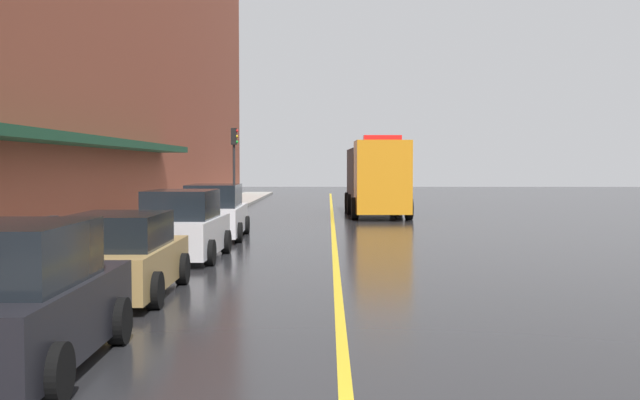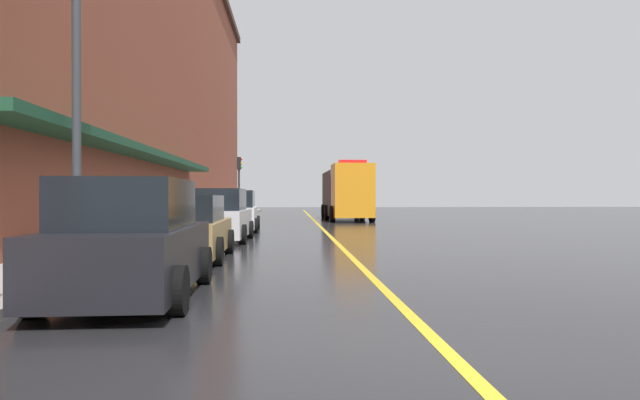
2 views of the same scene
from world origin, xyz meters
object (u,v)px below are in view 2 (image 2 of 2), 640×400
parked_car_2 (220,217)px  street_lamp_left (76,57)px  parked_car_3 (236,212)px  parking_meter_0 (133,215)px  parked_car_0 (132,243)px  traffic_light_near (239,175)px  parked_car_1 (187,229)px  utility_truck (346,193)px

parked_car_2 → street_lamp_left: bearing=165.4°
parked_car_3 → parking_meter_0: 11.04m
parked_car_2 → parked_car_3: 5.63m
parked_car_0 → parking_meter_0: parked_car_0 is taller
traffic_light_near → parked_car_1: bearing=-87.3°
utility_truck → street_lamp_left: (-8.09, -24.83, 2.60)m
utility_truck → parking_meter_0: utility_truck is taller
parked_car_0 → parked_car_3: 16.30m
street_lamp_left → traffic_light_near: 28.78m
parking_meter_0 → traffic_light_near: traffic_light_near is taller
utility_truck → traffic_light_near: bearing=-119.2°
parked_car_3 → traffic_light_near: bearing=3.1°
street_lamp_left → parked_car_2: bearing=74.5°
utility_truck → parking_meter_0: bearing=-19.5°
parked_car_0 → parked_car_2: 10.66m
parked_car_0 → utility_truck: size_ratio=0.46×
parked_car_2 → parking_meter_0: parked_car_2 is taller
parking_meter_0 → parked_car_0: bearing=-74.4°
utility_truck → parked_car_2: bearing=-20.5°
parked_car_0 → traffic_light_near: 32.26m
parked_car_0 → street_lamp_left: bearing=30.1°
parked_car_3 → street_lamp_left: street_lamp_left is taller
parked_car_0 → parked_car_2: (-0.07, 10.66, 0.01)m
parked_car_2 → street_lamp_left: (-2.01, -7.27, 3.56)m
parking_meter_0 → street_lamp_left: street_lamp_left is taller
traffic_light_near → street_lamp_left: bearing=-91.3°
parked_car_1 → traffic_light_near: size_ratio=1.01×
parked_car_0 → street_lamp_left: size_ratio=0.61×
parked_car_2 → traffic_light_near: 21.64m
utility_truck → traffic_light_near: traffic_light_near is taller
parked_car_1 → street_lamp_left: street_lamp_left is taller
parking_meter_0 → utility_truck: bearing=71.9°
parked_car_2 → street_lamp_left: 8.35m
parked_car_1 → parked_car_3: parked_car_3 is taller
parked_car_2 → parked_car_3: size_ratio=0.87×
parked_car_1 → traffic_light_near: (-1.27, 27.00, 2.42)m
parked_car_3 → utility_truck: 13.43m
street_lamp_left → traffic_light_near: bearing=88.7°
parked_car_2 → traffic_light_near: (-1.35, 21.47, 2.32)m
parked_car_0 → parking_meter_0: (-1.49, 5.34, 0.24)m
parked_car_1 → street_lamp_left: bearing=131.2°
parking_meter_0 → traffic_light_near: bearing=89.9°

